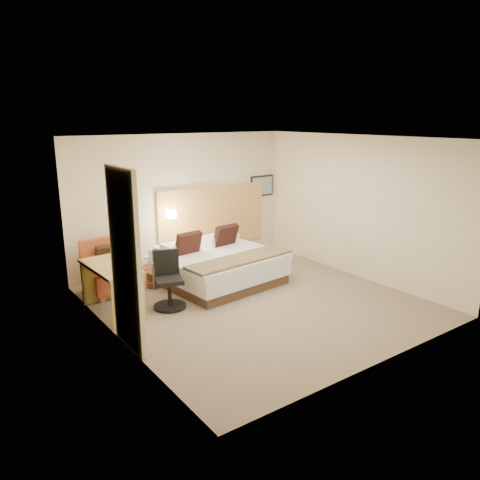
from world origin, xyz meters
TOP-DOWN VIEW (x-y plane):
  - floor at (0.00, 0.00)m, footprint 4.80×5.00m
  - ceiling at (0.00, 0.00)m, footprint 4.80×5.00m
  - wall_back at (0.00, 2.51)m, footprint 4.80×0.02m
  - wall_front at (0.00, -2.51)m, footprint 4.80×0.02m
  - wall_left at (-2.41, 0.00)m, footprint 0.02×5.00m
  - wall_right at (2.41, 0.00)m, footprint 0.02×5.00m
  - headboard_panel at (0.70, 2.47)m, footprint 2.60×0.04m
  - art_frame at (2.02, 2.48)m, footprint 0.62×0.03m
  - art_canvas at (2.02, 2.46)m, footprint 0.54×0.01m
  - lamp_arm at (-0.35, 2.42)m, footprint 0.02×0.12m
  - lamp_shade at (-0.35, 2.36)m, footprint 0.15×0.15m
  - curtain at (-2.36, -0.25)m, footprint 0.06×0.90m
  - bottle_a at (-1.17, 1.66)m, footprint 0.06×0.06m
  - bottle_b at (-1.15, 1.67)m, footprint 0.06×0.06m
  - menu_folder at (-1.06, 1.64)m, footprint 0.13×0.07m
  - bed at (-0.02, 1.24)m, footprint 2.21×2.16m
  - lounge_chair at (-1.80, 1.91)m, footprint 0.92×0.82m
  - side_table at (-1.12, 1.65)m, footprint 0.53×0.53m
  - desk at (-2.11, 0.97)m, footprint 0.64×1.29m
  - desk_chair at (-1.30, 0.67)m, footprint 0.66×0.66m

SIDE VIEW (x-z plane):
  - floor at x=0.00m, z-range -0.02..0.00m
  - side_table at x=-1.12m, z-range 0.03..0.54m
  - bed at x=-0.02m, z-range -0.17..0.82m
  - lounge_chair at x=-1.80m, z-range -0.10..0.85m
  - desk_chair at x=-1.30m, z-range -0.08..0.85m
  - bottle_a at x=-1.17m, z-range 0.51..0.69m
  - bottle_b at x=-1.15m, z-range 0.51..0.69m
  - menu_folder at x=-1.06m, z-range 0.51..0.71m
  - desk at x=-2.11m, z-range 0.23..1.02m
  - headboard_panel at x=0.70m, z-range 0.30..1.60m
  - lamp_arm at x=-0.35m, z-range 1.14..1.16m
  - lamp_shade at x=-0.35m, z-range 1.07..1.22m
  - curtain at x=-2.36m, z-range 0.01..2.43m
  - wall_back at x=0.00m, z-range 0.00..2.70m
  - wall_front at x=0.00m, z-range 0.00..2.70m
  - wall_left at x=-2.41m, z-range 0.00..2.70m
  - wall_right at x=2.41m, z-range 0.00..2.70m
  - art_frame at x=2.02m, z-range 1.27..1.73m
  - art_canvas at x=2.02m, z-range 1.30..1.70m
  - ceiling at x=0.00m, z-range 2.70..2.72m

